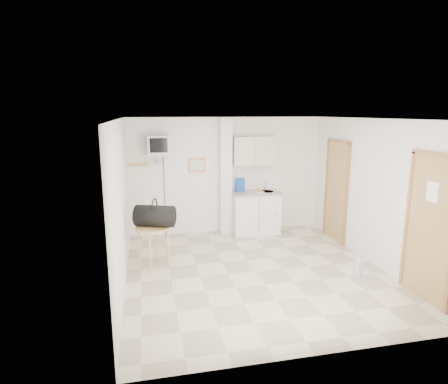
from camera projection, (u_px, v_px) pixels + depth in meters
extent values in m
plane|color=beige|center=(256.00, 272.00, 6.23)|extent=(4.50, 4.50, 0.00)
cube|color=white|center=(227.00, 176.00, 8.12)|extent=(4.20, 0.04, 2.50)
cube|color=white|center=(322.00, 247.00, 3.82)|extent=(4.20, 0.04, 2.50)
cube|color=white|center=(121.00, 205.00, 5.54)|extent=(0.04, 4.50, 2.50)
cube|color=white|center=(375.00, 193.00, 6.40)|extent=(0.04, 4.50, 2.50)
cube|color=white|center=(259.00, 119.00, 5.71)|extent=(4.20, 4.50, 0.04)
cube|color=white|center=(225.00, 177.00, 8.00)|extent=(0.25, 0.22, 2.50)
cube|color=#D77D55|center=(197.00, 165.00, 7.92)|extent=(0.36, 0.03, 0.30)
cube|color=silver|center=(197.00, 165.00, 7.90)|extent=(0.28, 0.01, 0.22)
cube|color=tan|center=(139.00, 165.00, 7.65)|extent=(0.40, 0.05, 0.06)
cube|color=white|center=(212.00, 190.00, 8.11)|extent=(0.15, 0.02, 0.08)
cylinder|color=tan|center=(131.00, 166.00, 7.56)|extent=(0.02, 0.08, 0.02)
cylinder|color=tan|center=(139.00, 165.00, 7.59)|extent=(0.02, 0.08, 0.02)
cylinder|color=tan|center=(146.00, 165.00, 7.63)|extent=(0.02, 0.08, 0.02)
cube|color=#A36232|center=(336.00, 192.00, 7.64)|extent=(0.04, 0.75, 2.00)
cube|color=brown|center=(336.00, 192.00, 7.64)|extent=(0.06, 0.87, 2.06)
cube|color=#A36232|center=(430.00, 230.00, 5.15)|extent=(0.04, 0.82, 2.02)
cube|color=brown|center=(429.00, 230.00, 5.15)|extent=(0.06, 0.94, 2.08)
cube|color=white|center=(433.00, 192.00, 5.04)|extent=(0.01, 0.20, 0.28)
cube|color=white|center=(255.00, 213.00, 8.15)|extent=(1.00, 0.55, 0.88)
cube|color=#A99A8F|center=(256.00, 193.00, 8.05)|extent=(1.03, 0.58, 0.04)
cylinder|color=#B7B7BA|center=(267.00, 192.00, 8.10)|extent=(0.30, 0.30, 0.05)
cylinder|color=#B7B7BA|center=(265.00, 186.00, 8.21)|extent=(0.02, 0.02, 0.16)
cylinder|color=#B7B7BA|center=(266.00, 184.00, 8.14)|extent=(0.02, 0.13, 0.02)
cube|color=#BEAC96|center=(253.00, 150.00, 7.96)|extent=(0.90, 0.32, 0.60)
cube|color=#12429C|center=(240.00, 185.00, 8.06)|extent=(0.19, 0.07, 0.29)
cylinder|color=white|center=(259.00, 192.00, 7.98)|extent=(0.22, 0.22, 0.01)
sphere|color=tan|center=(259.00, 190.00, 7.97)|extent=(0.11, 0.11, 0.11)
cube|color=slate|center=(159.00, 156.00, 7.57)|extent=(0.36, 0.32, 0.02)
cube|color=slate|center=(158.00, 159.00, 7.71)|extent=(0.10, 0.06, 0.20)
cube|color=#AFAFB2|center=(158.00, 145.00, 7.46)|extent=(0.44, 0.42, 0.40)
cube|color=black|center=(159.00, 145.00, 7.25)|extent=(0.34, 0.02, 0.28)
cylinder|color=black|center=(165.00, 196.00, 7.91)|extent=(0.01, 0.01, 1.73)
cylinder|color=tan|center=(153.00, 228.00, 6.25)|extent=(0.58, 0.58, 0.03)
cylinder|color=tan|center=(168.00, 248.00, 6.32)|extent=(0.04, 0.04, 0.69)
cylinder|color=tan|center=(156.00, 243.00, 6.57)|extent=(0.04, 0.04, 0.69)
cylinder|color=tan|center=(139.00, 248.00, 6.33)|extent=(0.04, 0.04, 0.69)
cylinder|color=tan|center=(150.00, 254.00, 6.08)|extent=(0.04, 0.04, 0.69)
cylinder|color=black|center=(155.00, 216.00, 6.24)|extent=(0.73, 0.56, 0.36)
torus|color=black|center=(154.00, 206.00, 6.21)|extent=(0.11, 0.26, 0.27)
cylinder|color=#A1C1D6|center=(358.00, 267.00, 6.05)|extent=(0.11, 0.11, 0.29)
cylinder|color=#A1C1D6|center=(359.00, 258.00, 6.01)|extent=(0.03, 0.03, 0.04)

